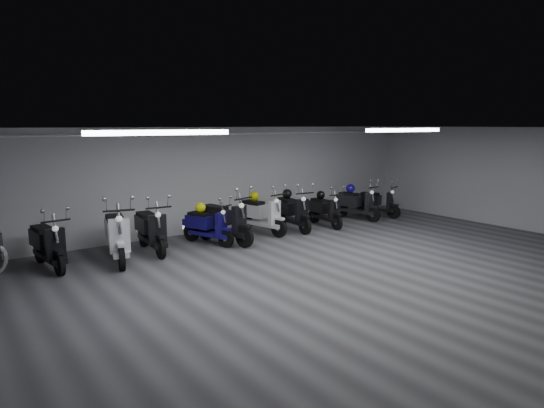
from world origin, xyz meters
TOP-DOWN VIEW (x-y plane):
  - floor at (0.00, 0.00)m, footprint 14.00×10.00m
  - ceiling at (0.00, 0.00)m, footprint 14.00×10.00m
  - back_wall at (0.00, 5.00)m, footprint 14.00×0.01m
  - right_wall at (7.00, 0.00)m, footprint 0.01×10.00m
  - fluor_strip_left at (-3.00, 1.00)m, footprint 2.40×0.18m
  - fluor_strip_right at (3.00, 1.00)m, footprint 2.40×0.18m
  - conduit at (0.00, 4.92)m, footprint 13.60×0.05m
  - scooter_1 at (-4.32, 3.77)m, footprint 0.80×1.85m
  - scooter_2 at (-3.03, 3.48)m, footprint 1.07×2.11m
  - scooter_3 at (-2.17, 3.78)m, footprint 0.75×1.91m
  - scooter_4 at (-0.77, 3.69)m, footprint 1.10×1.73m
  - scooter_5 at (-0.41, 3.54)m, footprint 1.17×2.06m
  - scooter_6 at (0.90, 3.87)m, footprint 1.01×1.93m
  - scooter_7 at (1.83, 3.73)m, footprint 0.74×1.87m
  - scooter_8 at (2.90, 3.58)m, footprint 0.70×1.68m
  - scooter_9 at (4.34, 3.75)m, footprint 0.92×1.82m
  - scooter_10 at (5.20, 3.69)m, footprint 1.02×1.70m
  - helmet_0 at (0.84, 4.12)m, footprint 0.27×0.27m
  - helmet_1 at (1.85, 3.98)m, footprint 0.27×0.27m
  - helmet_2 at (-0.86, 3.91)m, footprint 0.26×0.26m
  - helmet_3 at (2.92, 3.80)m, footprint 0.24×0.24m
  - helmet_4 at (4.29, 3.98)m, footprint 0.27×0.27m

SIDE VIEW (x-z plane):
  - floor at x=0.00m, z-range -0.01..0.00m
  - scooter_10 at x=5.20m, z-range 0.00..1.20m
  - scooter_8 at x=2.90m, z-range 0.00..1.21m
  - scooter_4 at x=-0.77m, z-range 0.00..1.22m
  - scooter_9 at x=4.34m, z-range 0.00..1.29m
  - scooter_1 at x=-4.32m, z-range 0.00..1.33m
  - scooter_7 at x=1.83m, z-range 0.00..1.36m
  - scooter_6 at x=0.90m, z-range 0.00..1.37m
  - scooter_3 at x=-2.17m, z-range 0.00..1.39m
  - scooter_5 at x=-0.41m, z-range 0.00..1.45m
  - scooter_2 at x=-3.03m, z-range 0.00..1.50m
  - helmet_3 at x=2.92m, z-range 0.75..1.00m
  - helmet_2 at x=-0.86m, z-range 0.76..1.01m
  - helmet_4 at x=4.29m, z-range 0.80..1.07m
  - helmet_1 at x=1.85m, z-range 0.84..1.11m
  - helmet_0 at x=0.84m, z-range 0.85..1.11m
  - back_wall at x=0.00m, z-range 0.00..2.80m
  - right_wall at x=7.00m, z-range 0.00..2.80m
  - conduit at x=0.00m, z-range 2.59..2.65m
  - fluor_strip_left at x=-3.00m, z-range 2.70..2.78m
  - fluor_strip_right at x=3.00m, z-range 2.70..2.78m
  - ceiling at x=0.00m, z-range 2.80..2.81m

